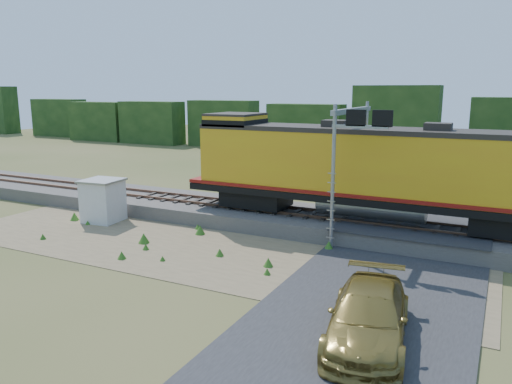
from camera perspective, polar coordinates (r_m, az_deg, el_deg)
The scene contains 11 objects.
ground at distance 22.28m, azimuth -3.47°, elevation -7.46°, with size 140.00×140.00×0.00m, color #475123.
ballast at distance 27.29m, azimuth 2.85°, elevation -2.98°, with size 70.00×5.00×0.80m, color slate.
rails at distance 27.17m, azimuth 2.86°, elevation -2.00°, with size 70.00×1.54×0.16m.
dirt_shoulder at distance 23.68m, azimuth -7.08°, elevation -6.32°, with size 26.00×8.00×0.03m, color #8C7754.
road at distance 20.56m, azimuth 15.00°, elevation -9.25°, with size 7.00×66.00×0.86m.
tree_line_north at distance 57.33m, azimuth 16.01°, elevation 6.98°, with size 130.00×3.00×6.50m.
weed_clumps at distance 24.22m, azimuth -10.58°, elevation -6.06°, with size 15.00×6.20×0.56m, color #366A1E, non-canonical shape.
locomotive at distance 25.22m, azimuth 12.49°, elevation 2.63°, with size 19.57×2.98×5.05m.
shed at distance 29.10m, azimuth -17.09°, elevation -0.92°, with size 2.22×2.22×2.39m.
signal_gantry at distance 24.52m, azimuth 11.21°, elevation 6.12°, with size 2.64×6.20×6.65m.
car at distance 15.35m, azimuth 12.72°, elevation -13.68°, with size 2.22×5.46×1.58m, color olive.
Camera 1 is at (10.61, -18.18, 7.28)m, focal length 35.00 mm.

